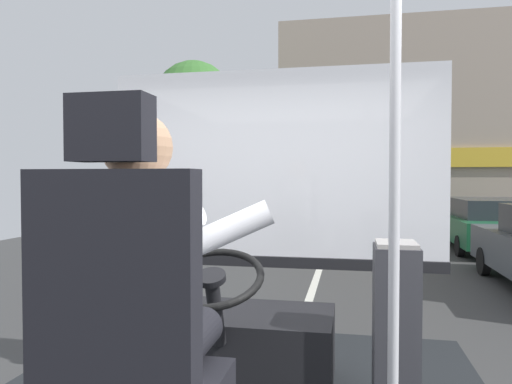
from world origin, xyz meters
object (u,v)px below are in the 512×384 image
object	(u,v)px
handrail_pole	(394,210)
fare_box	(395,332)
parked_car_green	(489,223)
bus_driver	(145,279)
steering_console	(232,344)
driver_seat	(131,363)

from	to	relation	value
handrail_pole	fare_box	world-z (taller)	handrail_pole
handrail_pole	parked_car_green	xyz separation A→B (m)	(3.17, 10.47, -0.97)
fare_box	parked_car_green	size ratio (longest dim) A/B	0.19
bus_driver	fare_box	xyz separation A→B (m)	(0.84, 0.89, -0.40)
steering_console	handrail_pole	xyz separation A→B (m)	(0.81, -0.55, 0.79)
handrail_pole	fare_box	xyz separation A→B (m)	(0.04, 0.32, -0.59)
bus_driver	handrail_pole	world-z (taller)	handrail_pole
driver_seat	bus_driver	xyz separation A→B (m)	(0.00, 0.10, 0.23)
fare_box	driver_seat	bearing A→B (deg)	-130.42
steering_console	fare_box	xyz separation A→B (m)	(0.84, -0.24, 0.20)
handrail_pole	parked_car_green	distance (m)	10.98
handrail_pole	steering_console	bearing A→B (deg)	145.57
bus_driver	fare_box	bearing A→B (deg)	46.51
bus_driver	handrail_pole	distance (m)	1.01
driver_seat	fare_box	bearing A→B (deg)	49.58
steering_console	handrail_pole	world-z (taller)	handrail_pole
steering_console	parked_car_green	size ratio (longest dim) A/B	0.25
handrail_pole	parked_car_green	world-z (taller)	handrail_pole
bus_driver	parked_car_green	size ratio (longest dim) A/B	0.19
driver_seat	steering_console	distance (m)	1.28
steering_console	driver_seat	bearing A→B (deg)	-90.00
driver_seat	handrail_pole	xyz separation A→B (m)	(0.81, 0.67, 0.42)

